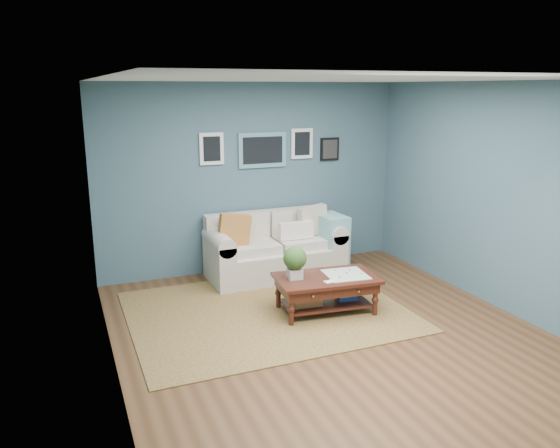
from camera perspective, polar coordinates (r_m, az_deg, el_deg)
room_shell at (r=5.71m, az=5.40°, el=1.26°), size 5.00×5.02×2.70m
area_rug at (r=6.65m, az=-1.37°, el=-9.10°), size 3.21×2.57×0.01m
loveseat at (r=7.77m, az=-0.02°, el=-2.48°), size 1.94×0.88×1.00m
coffee_table at (r=6.52m, az=4.31°, el=-6.17°), size 1.26×0.82×0.83m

